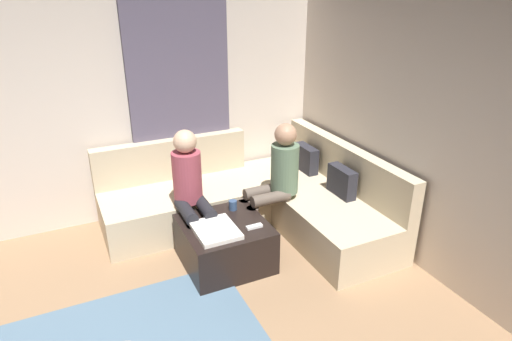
# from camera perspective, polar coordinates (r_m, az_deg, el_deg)

# --- Properties ---
(wall_left) EXTENTS (0.12, 6.00, 2.70)m
(wall_left) POSITION_cam_1_polar(r_m,az_deg,el_deg) (4.82, -25.19, 7.74)
(wall_left) COLOR beige
(wall_left) RESTS_ON ground_plane
(curtain_panel) EXTENTS (0.06, 1.10, 2.50)m
(curtain_panel) POSITION_cam_1_polar(r_m,az_deg,el_deg) (4.92, -9.68, 8.70)
(curtain_panel) COLOR #595166
(curtain_panel) RESTS_ON ground_plane
(sectional_couch) EXTENTS (2.10, 2.55, 0.87)m
(sectional_couch) POSITION_cam_1_polar(r_m,az_deg,el_deg) (4.79, 0.36, -3.82)
(sectional_couch) COLOR #C6B593
(sectional_couch) RESTS_ON ground_plane
(ottoman) EXTENTS (0.76, 0.76, 0.42)m
(ottoman) POSITION_cam_1_polar(r_m,az_deg,el_deg) (4.19, -4.05, -9.36)
(ottoman) COLOR black
(ottoman) RESTS_ON ground_plane
(folded_blanket) EXTENTS (0.44, 0.36, 0.04)m
(folded_blanket) POSITION_cam_1_polar(r_m,az_deg,el_deg) (3.95, -5.23, -7.66)
(folded_blanket) COLOR white
(folded_blanket) RESTS_ON ottoman
(coffee_mug) EXTENTS (0.08, 0.08, 0.10)m
(coffee_mug) POSITION_cam_1_polar(r_m,az_deg,el_deg) (4.29, -3.00, -4.48)
(coffee_mug) COLOR #334C72
(coffee_mug) RESTS_ON ottoman
(game_remote) EXTENTS (0.05, 0.15, 0.02)m
(game_remote) POSITION_cam_1_polar(r_m,az_deg,el_deg) (4.00, -0.23, -7.24)
(game_remote) COLOR white
(game_remote) RESTS_ON ottoman
(person_on_couch_back) EXTENTS (0.30, 0.60, 1.20)m
(person_on_couch_back) POSITION_cam_1_polar(r_m,az_deg,el_deg) (4.43, 2.59, -0.82)
(person_on_couch_back) COLOR brown
(person_on_couch_back) RESTS_ON ground_plane
(person_on_couch_side) EXTENTS (0.60, 0.30, 1.20)m
(person_on_couch_side) POSITION_cam_1_polar(r_m,az_deg,el_deg) (4.24, -8.40, -2.17)
(person_on_couch_side) COLOR black
(person_on_couch_side) RESTS_ON ground_plane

